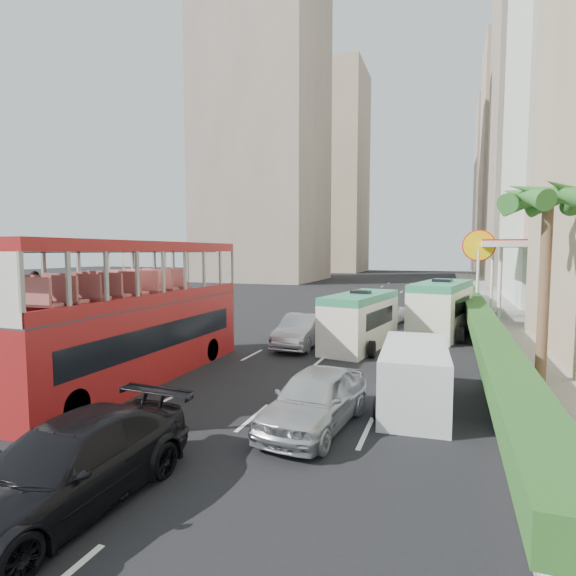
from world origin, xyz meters
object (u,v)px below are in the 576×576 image
at_px(panel_van_far, 445,299).
at_px(van_asset, 383,324).
at_px(minibus_far, 441,308).
at_px(shell_station, 526,278).
at_px(car_silver_lane_b, 315,427).
at_px(car_black, 70,507).
at_px(minibus_near, 360,320).
at_px(palm_tree, 544,290).
at_px(panel_van_near, 414,376).
at_px(double_decker_bus, 134,311).
at_px(car_silver_lane_a, 301,346).

bearing_deg(panel_van_far, van_asset, -119.44).
xyz_separation_m(minibus_far, shell_station, (5.62, 9.73, 1.25)).
height_order(panel_van_far, shell_station, shell_station).
distance_m(panel_van_far, shell_station, 5.76).
xyz_separation_m(car_silver_lane_b, car_black, (-3.19, -5.18, 0.00)).
bearing_deg(minibus_far, minibus_near, -116.13).
xyz_separation_m(car_silver_lane_b, minibus_far, (2.94, 15.32, 1.50)).
bearing_deg(panel_van_far, palm_tree, -84.08).
bearing_deg(panel_van_near, double_decker_bus, 179.47).
bearing_deg(van_asset, car_silver_lane_b, -77.30).
relative_size(car_silver_lane_a, panel_van_far, 0.94).
relative_size(car_silver_lane_b, car_black, 0.85).
bearing_deg(car_silver_lane_a, minibus_near, 15.66).
xyz_separation_m(car_black, panel_van_near, (5.58, 7.74, 0.93)).
height_order(panel_van_near, palm_tree, palm_tree).
distance_m(car_silver_lane_b, panel_van_far, 25.76).
distance_m(car_black, shell_station, 32.55).
bearing_deg(car_silver_lane_b, car_silver_lane_a, 116.46).
bearing_deg(van_asset, minibus_far, -24.08).
relative_size(palm_tree, shell_station, 0.80).
relative_size(double_decker_bus, car_black, 2.03).
distance_m(car_silver_lane_a, minibus_near, 3.20).
distance_m(minibus_near, palm_tree, 8.59).
bearing_deg(minibus_far, panel_van_near, -81.63).
distance_m(minibus_near, panel_van_far, 15.61).
bearing_deg(van_asset, panel_van_near, -68.14).
height_order(minibus_near, panel_van_near, minibus_near).
relative_size(car_silver_lane_b, shell_station, 0.57).
xyz_separation_m(car_black, minibus_near, (2.45, 15.61, 1.33)).
relative_size(van_asset, shell_station, 0.58).
distance_m(double_decker_bus, minibus_far, 16.88).
distance_m(minibus_far, palm_tree, 10.05).
relative_size(minibus_near, panel_van_far, 1.17).
distance_m(panel_van_near, panel_van_far, 23.01).
relative_size(minibus_near, minibus_far, 0.89).
xyz_separation_m(van_asset, panel_van_near, (3.05, -15.25, 0.93)).
bearing_deg(double_decker_bus, palm_tree, 16.16).
distance_m(car_silver_lane_b, shell_station, 26.62).
relative_size(van_asset, minibus_far, 0.69).
relative_size(panel_van_far, palm_tree, 0.80).
xyz_separation_m(van_asset, minibus_far, (3.60, -2.49, 1.50)).
relative_size(car_black, shell_station, 0.68).
relative_size(car_silver_lane_a, minibus_near, 0.80).
relative_size(car_silver_lane_b, panel_van_far, 0.90).
relative_size(minibus_near, shell_station, 0.75).
height_order(palm_tree, shell_station, palm_tree).
bearing_deg(palm_tree, car_silver_lane_b, -136.42).
xyz_separation_m(car_silver_lane_a, panel_van_far, (6.63, 15.94, 1.02)).
bearing_deg(palm_tree, panel_van_near, -138.70).
relative_size(car_silver_lane_b, minibus_far, 0.68).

